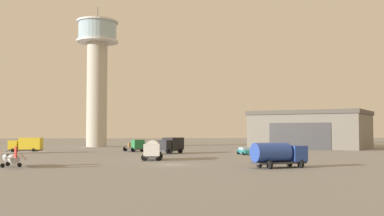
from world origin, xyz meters
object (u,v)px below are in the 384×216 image
Objects in this scene: control_tower at (97,67)px; airplane_silver at (11,157)px; truck_box_yellow at (27,145)px; car_teal at (245,151)px; truck_fuel_tanker_white at (152,149)px; truck_flatbed_green at (135,146)px; truck_box_black at (171,145)px; truck_fuel_tanker_blue at (278,154)px.

control_tower is 4.51× the size of airplane_silver.
truck_box_yellow is at bearing -107.45° from control_tower.
car_teal is at bearing -79.32° from airplane_silver.
control_tower reaches higher than truck_fuel_tanker_white.
truck_fuel_tanker_white reaches higher than truck_flatbed_green.
airplane_silver is at bearing -44.82° from truck_flatbed_green.
control_tower is 71.88m from airplane_silver.
airplane_silver is 37.51m from truck_box_black.
control_tower reaches higher than truck_flatbed_green.
truck_flatbed_green is 10.87m from truck_box_black.
control_tower is 40.34m from truck_box_yellow.
car_teal is (35.05, 24.97, -0.48)m from airplane_silver.
truck_box_black is at bearing 172.18° from truck_fuel_tanker_white.
truck_flatbed_green is (-17.43, 43.53, -0.45)m from truck_fuel_tanker_blue.
truck_box_yellow is at bearing -61.65° from truck_box_black.
truck_box_yellow is (-6.66, 35.44, 0.46)m from airplane_silver.
control_tower reaches higher than truck_box_yellow.
control_tower is 46.60m from truck_box_black.
truck_fuel_tanker_blue is at bearing 139.33° from truck_box_yellow.
control_tower reaches higher than airplane_silver.
airplane_silver is at bearing -93.17° from control_tower.
car_teal is at bearing -54.48° from control_tower.
control_tower is 6.57× the size of truck_fuel_tanker_white.
control_tower is 37.75m from truck_flatbed_green.
truck_box_black is 1.35× the size of car_teal.
truck_box_black is at bearing -59.91° from airplane_silver.
truck_flatbed_green is 1.08× the size of truck_box_black.
truck_box_black is 14.66m from car_teal.
control_tower is at bearing -117.06° from truck_box_black.
truck_fuel_tanker_blue is at bearing -122.70° from airplane_silver.
truck_fuel_tanker_white reaches higher than car_teal.
truck_fuel_tanker_white is at bearing -76.48° from control_tower.
control_tower is 6.05× the size of truck_box_yellow.
control_tower is at bearing -102.30° from truck_box_yellow.
control_tower reaches higher than car_teal.
airplane_silver is 21.12m from truck_fuel_tanker_white.
truck_flatbed_green is at bearing -169.72° from truck_fuel_tanker_white.
truck_fuel_tanker_white is 19.31m from truck_box_black.
truck_fuel_tanker_white is 0.83× the size of truck_fuel_tanker_blue.
truck_fuel_tanker_blue is at bearing -68.86° from control_tower.
truck_fuel_tanker_blue is 1.50× the size of car_teal.
truck_box_black is at bearing 175.59° from truck_box_yellow.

